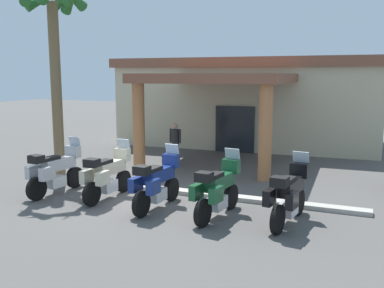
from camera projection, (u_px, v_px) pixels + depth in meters
The scene contains 10 objects.
ground_plane at pixel (147, 200), 12.15m from camera, with size 80.00×80.00×0.00m, color #514F4C.
motel_building at pixel (249, 101), 22.00m from camera, with size 13.02×11.78×4.29m.
motorcycle_silver at pixel (55, 171), 12.66m from camera, with size 0.73×2.21×1.61m.
motorcycle_cream at pixel (108, 175), 12.16m from camera, with size 0.71×2.21×1.61m.
motorcycle_blue at pixel (157, 183), 11.25m from camera, with size 0.72×2.21×1.61m.
motorcycle_green at pixel (217, 190), 10.55m from camera, with size 0.77×2.21×1.61m.
motorcycle_black at pixel (289, 195), 10.09m from camera, with size 0.80×2.21×1.61m.
pedestrian at pixel (175, 140), 17.04m from camera, with size 0.52×0.32×1.62m.
palm_tree_roadside at pixel (53, 30), 14.03m from camera, with size 2.20×2.23×6.65m.
curb_strip at pixel (181, 192), 12.79m from camera, with size 10.51×0.36×0.12m, color #ADA89E.
Camera 1 is at (5.71, -10.35, 3.47)m, focal length 40.34 mm.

